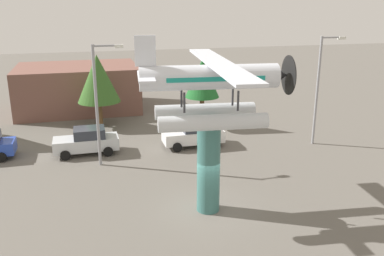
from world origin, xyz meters
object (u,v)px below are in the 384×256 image
at_px(floatplane_monument, 212,88).
at_px(tree_east, 98,79).
at_px(streetlight_primary, 100,97).
at_px(display_pedestal, 208,168).
at_px(car_far_white, 194,134).
at_px(storefront_building, 78,88).
at_px(tree_center_back, 202,79).
at_px(car_mid_silver, 87,141).
at_px(streetlight_secondary, 320,83).

bearing_deg(floatplane_monument, tree_east, 112.18).
bearing_deg(streetlight_primary, display_pedestal, -57.99).
bearing_deg(car_far_white, tree_east, -47.14).
distance_m(storefront_building, tree_center_back, 12.92).
bearing_deg(car_mid_silver, streetlight_secondary, 172.40).
xyz_separation_m(car_mid_silver, tree_east, (1.21, 6.16, 3.04)).
bearing_deg(car_far_white, streetlight_secondary, 168.47).
xyz_separation_m(car_mid_silver, storefront_building, (-0.40, 12.47, 1.17)).
bearing_deg(tree_east, storefront_building, 104.26).
distance_m(car_far_white, tree_east, 9.41).
height_order(car_mid_silver, storefront_building, storefront_building).
xyz_separation_m(floatplane_monument, tree_east, (-4.39, 15.70, -2.12)).
distance_m(tree_east, tree_center_back, 8.21).
relative_size(display_pedestal, streetlight_primary, 0.59).
relative_size(display_pedestal, car_mid_silver, 1.04).
xyz_separation_m(display_pedestal, tree_east, (-4.26, 15.69, 1.74)).
bearing_deg(display_pedestal, tree_center_back, 74.85).
distance_m(car_mid_silver, streetlight_primary, 4.22).
xyz_separation_m(streetlight_secondary, tree_east, (-14.59, 8.27, -0.47)).
relative_size(floatplane_monument, car_far_white, 2.49).
bearing_deg(display_pedestal, streetlight_secondary, 35.69).
height_order(streetlight_primary, tree_east, streetlight_primary).
height_order(floatplane_monument, storefront_building, floatplane_monument).
relative_size(display_pedestal, tree_center_back, 0.80).
relative_size(floatplane_monument, streetlight_primary, 1.41).
bearing_deg(display_pedestal, floatplane_monument, -6.57).
bearing_deg(streetlight_primary, storefront_building, 95.12).
height_order(display_pedestal, tree_east, tree_east).
bearing_deg(car_mid_silver, display_pedestal, 119.82).
bearing_deg(car_mid_silver, tree_center_back, -156.67).
bearing_deg(streetlight_primary, tree_center_back, 37.11).
height_order(car_mid_silver, streetlight_primary, streetlight_primary).
xyz_separation_m(streetlight_secondary, tree_center_back, (-6.69, 6.04, -0.46)).
xyz_separation_m(car_mid_silver, tree_center_back, (9.11, 3.93, 3.06)).
bearing_deg(streetlight_primary, car_mid_silver, 112.13).
xyz_separation_m(car_far_white, storefront_building, (-7.66, 12.84, 1.17)).
xyz_separation_m(car_far_white, streetlight_secondary, (8.53, -1.74, 3.52)).
height_order(car_far_white, storefront_building, storefront_building).
bearing_deg(tree_east, floatplane_monument, -74.39).
distance_m(floatplane_monument, streetlight_primary, 8.82).
distance_m(car_mid_silver, streetlight_secondary, 16.32).
bearing_deg(car_mid_silver, tree_east, -101.07).
bearing_deg(tree_center_back, car_far_white, -113.22).
bearing_deg(streetlight_secondary, tree_east, 150.46).
xyz_separation_m(car_far_white, tree_center_back, (1.84, 4.30, 3.06)).
bearing_deg(display_pedestal, car_far_white, 78.87).
relative_size(streetlight_primary, storefront_building, 0.68).
xyz_separation_m(display_pedestal, floatplane_monument, (0.13, -0.01, 3.86)).
bearing_deg(streetlight_secondary, floatplane_monument, -143.91).
relative_size(storefront_building, tree_east, 1.86).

